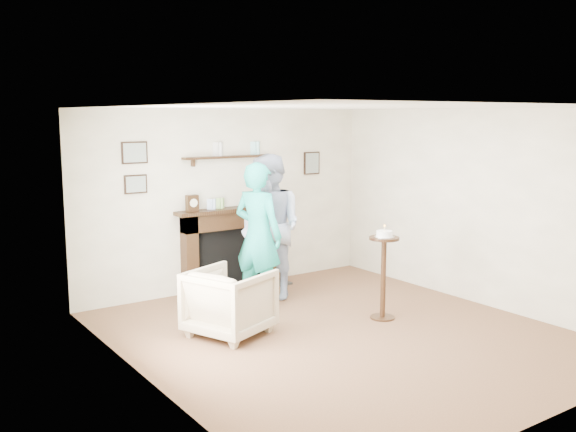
% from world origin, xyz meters
% --- Properties ---
extents(ground, '(5.00, 5.00, 0.00)m').
position_xyz_m(ground, '(0.00, 0.00, 0.00)').
color(ground, brown).
rests_on(ground, ground).
extents(room_shell, '(4.54, 5.02, 2.52)m').
position_xyz_m(room_shell, '(-0.00, 0.69, 1.62)').
color(room_shell, beige).
rests_on(room_shell, ground).
extents(armchair, '(1.06, 1.04, 0.75)m').
position_xyz_m(armchair, '(-1.01, 0.71, 0.00)').
color(armchair, tan).
rests_on(armchair, ground).
extents(man, '(0.91, 1.06, 1.92)m').
position_xyz_m(man, '(0.18, 1.70, 0.00)').
color(man, silver).
rests_on(man, ground).
extents(woman, '(0.66, 0.79, 1.84)m').
position_xyz_m(woman, '(-0.17, 1.45, 0.00)').
color(woman, teal).
rests_on(woman, ground).
extents(pedestal_table, '(0.36, 0.36, 1.14)m').
position_xyz_m(pedestal_table, '(0.78, 0.17, 0.70)').
color(pedestal_table, black).
rests_on(pedestal_table, ground).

